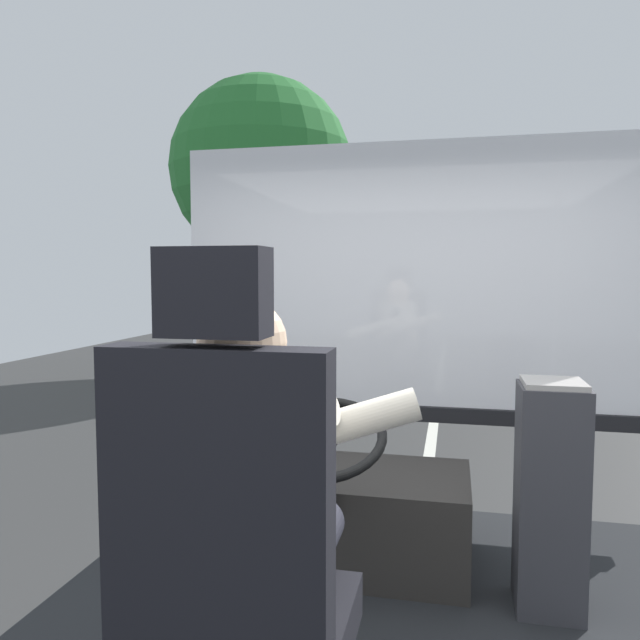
{
  "coord_description": "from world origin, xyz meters",
  "views": [
    {
      "loc": [
        0.22,
        -1.6,
        1.89
      ],
      "look_at": [
        -0.49,
        1.6,
        1.63
      ],
      "focal_mm": 33.8,
      "sensor_mm": 36.0,
      "label": 1
    }
  ],
  "objects": [
    {
      "name": "ground",
      "position": [
        0.0,
        8.8,
        -0.02
      ],
      "size": [
        18.0,
        44.0,
        0.06
      ],
      "color": "#323232"
    },
    {
      "name": "driver_seat",
      "position": [
        -0.25,
        -0.38,
        1.18
      ],
      "size": [
        0.48,
        0.48,
        1.31
      ],
      "color": "black",
      "rests_on": "bus_floor"
    },
    {
      "name": "bus_driver",
      "position": [
        -0.25,
        -0.26,
        1.35
      ],
      "size": [
        0.8,
        0.57,
        0.75
      ],
      "color": "#282833",
      "rests_on": "driver_seat"
    },
    {
      "name": "steering_console",
      "position": [
        -0.25,
        0.9,
        0.84
      ],
      "size": [
        1.1,
        0.93,
        0.77
      ],
      "color": "#282623",
      "rests_on": "bus_floor"
    },
    {
      "name": "fare_box",
      "position": [
        0.58,
        0.71,
        1.06
      ],
      "size": [
        0.24,
        0.25,
        0.87
      ],
      "color": "#333338",
      "rests_on": "bus_floor"
    },
    {
      "name": "windshield_panel",
      "position": [
        0.0,
        1.62,
        1.67
      ],
      "size": [
        2.5,
        0.08,
        1.48
      ],
      "color": "white"
    },
    {
      "name": "street_tree",
      "position": [
        -3.37,
        9.42,
        3.82
      ],
      "size": [
        3.43,
        3.43,
        5.55
      ],
      "color": "#4C3828",
      "rests_on": "ground"
    },
    {
      "name": "shop_building",
      "position": [
        6.04,
        19.66,
        2.88
      ],
      "size": [
        9.56,
        5.01,
        5.76
      ],
      "color": "tan",
      "rests_on": "ground"
    }
  ]
}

